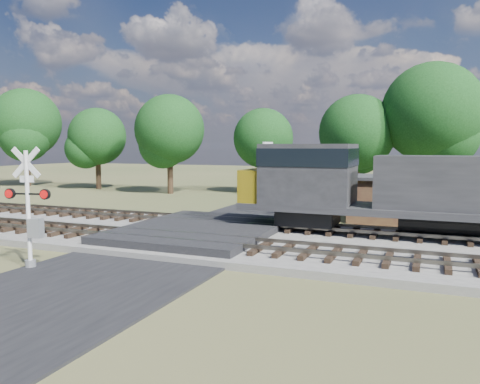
% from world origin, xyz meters
% --- Properties ---
extents(ground, '(160.00, 160.00, 0.00)m').
position_xyz_m(ground, '(0.00, 0.00, 0.00)').
color(ground, '#404C28').
rests_on(ground, ground).
extents(ballast_bed, '(140.00, 10.00, 0.30)m').
position_xyz_m(ballast_bed, '(10.00, 0.50, 0.15)').
color(ballast_bed, gray).
rests_on(ballast_bed, ground).
extents(road, '(7.00, 60.00, 0.08)m').
position_xyz_m(road, '(0.00, 0.00, 0.04)').
color(road, black).
rests_on(road, ground).
extents(crossing_panel, '(7.00, 9.00, 0.62)m').
position_xyz_m(crossing_panel, '(0.00, 0.50, 0.32)').
color(crossing_panel, '#262628').
rests_on(crossing_panel, ground).
extents(track_near, '(140.00, 2.60, 0.33)m').
position_xyz_m(track_near, '(3.12, -2.00, 0.41)').
color(track_near, black).
rests_on(track_near, ballast_bed).
extents(track_far, '(140.00, 2.60, 0.33)m').
position_xyz_m(track_far, '(3.12, 3.00, 0.41)').
color(track_far, black).
rests_on(track_far, ballast_bed).
extents(crossing_signal_near, '(1.79, 0.51, 4.50)m').
position_xyz_m(crossing_signal_near, '(-3.16, -6.99, 1.87)').
color(crossing_signal_near, silver).
rests_on(crossing_signal_near, ground).
extents(crossing_signal_far, '(1.75, 0.38, 4.33)m').
position_xyz_m(crossing_signal_far, '(3.06, 8.09, 1.80)').
color(crossing_signal_far, silver).
rests_on(crossing_signal_far, ground).
extents(equipment_shed, '(4.11, 4.11, 2.73)m').
position_xyz_m(equipment_shed, '(7.71, 9.36, 1.38)').
color(equipment_shed, '#4C2A20').
rests_on(equipment_shed, ground).
extents(treeline, '(84.60, 10.98, 11.83)m').
position_xyz_m(treeline, '(7.48, 20.37, 6.44)').
color(treeline, black).
rests_on(treeline, ground).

